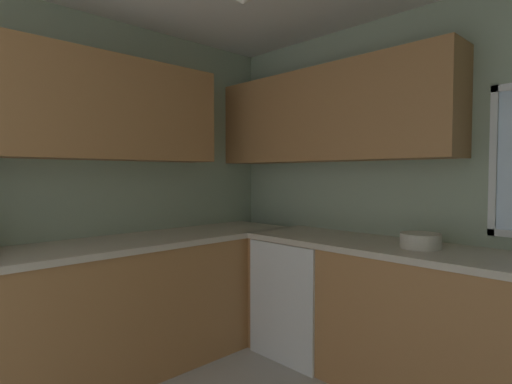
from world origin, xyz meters
TOP-DOWN VIEW (x-y plane):
  - room_shell at (-0.34, 0.46)m, footprint 3.61×3.49m
  - counter_run_left at (-1.43, 0.00)m, footprint 0.65×3.10m
  - counter_run_back at (0.21, 1.38)m, footprint 2.70×0.65m
  - dishwasher at (-0.77, 1.35)m, footprint 0.60×0.60m
  - bowl at (0.09, 1.38)m, footprint 0.24×0.24m

SIDE VIEW (x-z plane):
  - dishwasher at x=-0.77m, z-range 0.00..0.86m
  - counter_run_left at x=-1.43m, z-range 0.00..0.90m
  - counter_run_back at x=0.21m, z-range 0.00..0.90m
  - bowl at x=0.09m, z-range 0.90..0.99m
  - room_shell at x=-0.34m, z-range 0.43..2.97m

